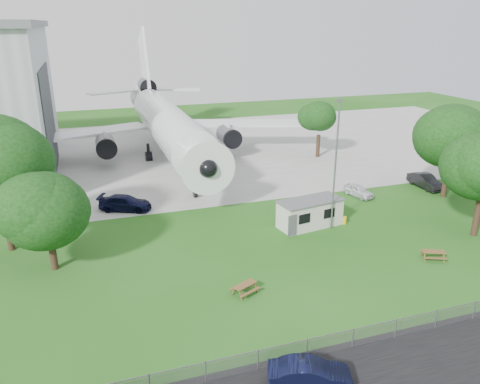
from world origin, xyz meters
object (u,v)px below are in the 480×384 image
object	(u,v)px
site_cabin	(310,213)
picnic_west	(245,293)
airliner	(166,121)
car_centre_sedan	(310,374)
picnic_east	(432,259)

from	to	relation	value
site_cabin	picnic_west	distance (m)	13.53
airliner	picnic_west	size ratio (longest dim) A/B	26.52
site_cabin	car_centre_sedan	xyz separation A→B (m)	(-9.40, -18.95, -0.58)
picnic_east	car_centre_sedan	world-z (taller)	car_centre_sedan
airliner	car_centre_sedan	world-z (taller)	airliner
picnic_east	car_centre_sedan	bearing A→B (deg)	-125.59
site_cabin	picnic_east	distance (m)	11.47
picnic_east	airliner	bearing A→B (deg)	135.10
picnic_west	site_cabin	bearing A→B (deg)	18.76
site_cabin	car_centre_sedan	distance (m)	21.16
site_cabin	picnic_west	world-z (taller)	site_cabin
airliner	picnic_west	xyz separation A→B (m)	(-1.17, -37.75, -5.27)
car_centre_sedan	airliner	bearing A→B (deg)	18.91
site_cabin	picnic_east	world-z (taller)	site_cabin
site_cabin	car_centre_sedan	size ratio (longest dim) A/B	1.55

